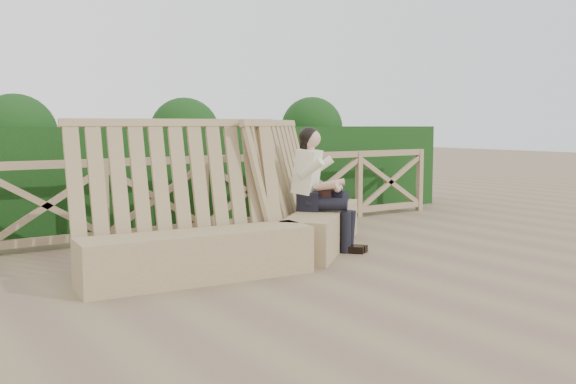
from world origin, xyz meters
TOP-DOWN VIEW (x-y plane):
  - ground at (0.00, 0.00)m, footprint 60.00×60.00m
  - bench at (0.39, 1.47)m, footprint 4.27×2.16m
  - woman at (1.32, 1.66)m, footprint 0.76×0.92m
  - guardrail at (0.00, 3.50)m, footprint 10.10×0.09m
  - hedge at (0.00, 4.70)m, footprint 12.00×1.20m

SIDE VIEW (x-z plane):
  - ground at x=0.00m, z-range 0.00..0.00m
  - bench at x=0.39m, z-range -0.40..1.22m
  - guardrail at x=0.00m, z-range 0.00..1.10m
  - hedge at x=0.00m, z-range 0.00..1.50m
  - woman at x=1.32m, z-range 0.05..1.56m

